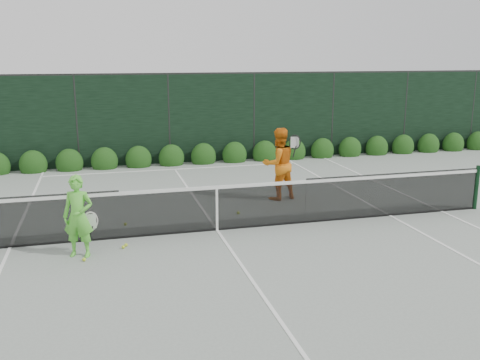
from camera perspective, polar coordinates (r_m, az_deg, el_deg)
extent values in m
plane|color=gray|center=(11.44, -2.46, -5.39)|extent=(80.00, 80.00, 0.00)
cylinder|color=#10321A|center=(14.06, 23.90, -0.72)|extent=(0.10, 0.10, 1.07)
cube|color=black|center=(11.22, -23.99, -4.23)|extent=(4.40, 0.01, 1.02)
cube|color=black|center=(11.30, -2.48, -3.08)|extent=(4.00, 0.01, 0.96)
cube|color=black|center=(12.82, 16.17, -1.49)|extent=(4.40, 0.01, 1.02)
cube|color=white|center=(11.18, -2.51, -0.80)|extent=(12.80, 0.03, 0.07)
cube|color=black|center=(11.44, -2.46, -5.29)|extent=(12.80, 0.02, 0.04)
cube|color=white|center=(11.31, -2.48, -3.19)|extent=(0.05, 0.03, 0.91)
imported|color=#5ED33D|center=(10.23, -16.87, -3.73)|extent=(0.65, 0.53, 1.54)
torus|color=beige|center=(10.36, -15.69, -4.27)|extent=(0.30, 0.11, 0.30)
cylinder|color=black|center=(10.43, -15.61, -5.53)|extent=(0.10, 0.03, 0.30)
imported|color=orange|center=(13.70, 4.14, 1.73)|extent=(1.02, 0.87, 1.85)
torus|color=black|center=(13.53, 5.86, 4.04)|extent=(0.30, 0.12, 0.30)
cylinder|color=black|center=(13.57, 5.84, 3.04)|extent=(0.10, 0.03, 0.30)
cube|color=white|center=(13.65, 20.69, -3.13)|extent=(0.06, 23.77, 0.01)
cube|color=white|center=(11.35, -23.33, -6.63)|extent=(0.06, 23.77, 0.01)
cube|color=white|center=(12.91, 15.71, -3.67)|extent=(0.06, 23.77, 0.01)
cube|color=white|center=(22.89, -8.90, 3.93)|extent=(11.03, 0.06, 0.01)
cube|color=white|center=(17.54, -6.97, 1.15)|extent=(8.23, 0.06, 0.01)
cube|color=white|center=(11.44, -2.46, -5.36)|extent=(0.06, 12.80, 0.01)
cube|color=black|center=(18.37, -7.58, 6.40)|extent=(32.00, 0.06, 3.00)
cube|color=#262826|center=(18.25, -7.73, 11.18)|extent=(32.00, 0.06, 0.06)
cylinder|color=#262826|center=(18.24, -17.02, 5.89)|extent=(0.08, 0.08, 3.00)
cylinder|color=#262826|center=(18.37, -7.58, 6.40)|extent=(0.08, 0.08, 3.00)
cylinder|color=#262826|center=(18.98, 1.49, 6.73)|extent=(0.08, 0.08, 3.00)
cylinder|color=#262826|center=(20.03, 9.82, 6.89)|extent=(0.08, 0.08, 3.00)
cylinder|color=#262826|center=(21.44, 17.19, 6.90)|extent=(0.08, 0.08, 3.00)
cylinder|color=#262826|center=(23.17, 23.55, 6.83)|extent=(0.08, 0.08, 3.00)
ellipsoid|color=#12360E|center=(18.19, -21.19, 1.52)|extent=(0.86, 0.65, 0.94)
ellipsoid|color=#12360E|center=(18.10, -17.73, 1.73)|extent=(0.86, 0.65, 0.94)
ellipsoid|color=#12360E|center=(18.07, -14.25, 1.94)|extent=(0.86, 0.65, 0.94)
ellipsoid|color=#12360E|center=(18.11, -10.77, 2.14)|extent=(0.86, 0.65, 0.94)
ellipsoid|color=#12360E|center=(18.22, -7.32, 2.33)|extent=(0.86, 0.65, 0.94)
ellipsoid|color=#12360E|center=(18.39, -3.92, 2.51)|extent=(0.86, 0.65, 0.94)
ellipsoid|color=#12360E|center=(18.63, -0.60, 2.68)|extent=(0.86, 0.65, 0.94)
ellipsoid|color=#12360E|center=(18.92, 2.64, 2.83)|extent=(0.86, 0.65, 0.94)
ellipsoid|color=#12360E|center=(19.28, 5.76, 2.97)|extent=(0.86, 0.65, 0.94)
ellipsoid|color=#12360E|center=(19.69, 8.77, 3.10)|extent=(0.86, 0.65, 0.94)
ellipsoid|color=#12360E|center=(20.15, 11.64, 3.21)|extent=(0.86, 0.65, 0.94)
ellipsoid|color=#12360E|center=(20.66, 14.39, 3.31)|extent=(0.86, 0.65, 0.94)
ellipsoid|color=#12360E|center=(21.21, 16.99, 3.40)|extent=(0.86, 0.65, 0.94)
ellipsoid|color=#12360E|center=(21.81, 19.46, 3.48)|extent=(0.86, 0.65, 0.94)
ellipsoid|color=#12360E|center=(22.44, 21.79, 3.54)|extent=(0.86, 0.65, 0.94)
ellipsoid|color=#12360E|center=(23.11, 23.99, 3.60)|extent=(0.86, 0.65, 0.94)
sphere|color=#C0D52F|center=(10.73, -12.07, -6.79)|extent=(0.07, 0.07, 0.07)
sphere|color=#C0D52F|center=(12.56, -0.19, -3.50)|extent=(0.07, 0.07, 0.07)
sphere|color=#C0D52F|center=(10.63, -12.34, -6.99)|extent=(0.07, 0.07, 0.07)
sphere|color=#C0D52F|center=(10.18, -16.30, -8.14)|extent=(0.07, 0.07, 0.07)
sphere|color=#C0D52F|center=(12.01, -12.13, -4.60)|extent=(0.07, 0.07, 0.07)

